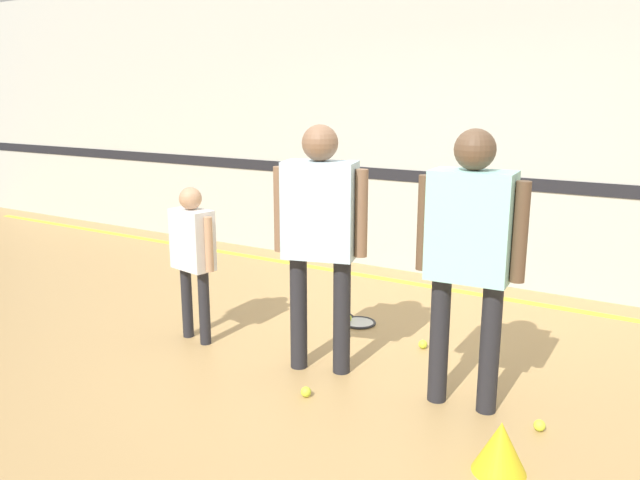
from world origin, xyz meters
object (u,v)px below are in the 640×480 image
racket_spare_on_floor (358,322)px  training_cone (500,447)px  tennis_ball_stray_right (539,425)px  tennis_ball_near_instructor (306,392)px  tennis_ball_by_spare_racket (348,318)px  person_instructor (320,223)px  tennis_ball_stray_left (423,344)px  person_student_right (470,241)px  person_student_left (193,247)px

racket_spare_on_floor → training_cone: 2.17m
tennis_ball_stray_right → training_cone: (-0.08, -0.51, 0.10)m
tennis_ball_near_instructor → tennis_ball_by_spare_racket: 1.36m
person_instructor → tennis_ball_stray_left: 1.31m
person_student_right → tennis_ball_stray_right: size_ratio=25.29×
person_student_right → person_student_left: bearing=-2.3°
person_student_left → tennis_ball_stray_left: person_student_left is taller
person_instructor → racket_spare_on_floor: size_ratio=3.64×
tennis_ball_stray_left → training_cone: training_cone is taller
tennis_ball_near_instructor → training_cone: bearing=-7.4°
person_instructor → person_student_right: person_student_right is taller
tennis_ball_stray_right → tennis_ball_by_spare_racket: bearing=151.7°
tennis_ball_near_instructor → tennis_ball_stray_left: 1.15m
person_student_right → racket_spare_on_floor: bearing=-41.3°
racket_spare_on_floor → tennis_ball_by_spare_racket: bearing=53.0°
person_student_left → training_cone: bearing=-1.0°
tennis_ball_stray_right → training_cone: bearing=-99.5°
person_student_left → tennis_ball_near_instructor: size_ratio=18.02×
tennis_ball_by_spare_racket → person_student_left: bearing=-130.3°
tennis_ball_near_instructor → training_cone: 1.27m
person_student_right → training_cone: person_student_right is taller
person_instructor → tennis_ball_stray_right: bearing=-17.6°
person_student_left → racket_spare_on_floor: size_ratio=2.60×
tennis_ball_by_spare_racket → tennis_ball_stray_left: 0.77m
racket_spare_on_floor → tennis_ball_near_instructor: 1.36m
tennis_ball_by_spare_racket → tennis_ball_stray_right: size_ratio=1.00×
person_student_left → person_student_right: 2.11m
person_instructor → person_student_left: (-1.09, -0.05, -0.30)m
tennis_ball_stray_left → tennis_ball_stray_right: bearing=-36.7°
person_instructor → tennis_ball_near_instructor: bearing=-86.7°
person_instructor → person_student_left: size_ratio=1.40×
tennis_ball_near_instructor → tennis_ball_by_spare_racket: (-0.42, 1.29, 0.00)m
training_cone → tennis_ball_near_instructor: bearing=172.6°
person_instructor → training_cone: bearing=-37.4°
person_student_left → tennis_ball_by_spare_racket: bearing=60.2°
tennis_ball_stray_right → training_cone: size_ratio=0.24×
person_student_left → tennis_ball_near_instructor: 1.45m
training_cone → person_student_left: bearing=168.5°
tennis_ball_by_spare_racket → training_cone: size_ratio=0.24×
tennis_ball_by_spare_racket → tennis_ball_stray_right: (1.76, -0.95, 0.00)m
racket_spare_on_floor → tennis_ball_stray_right: size_ratio=6.94×
tennis_ball_by_spare_racket → tennis_ball_stray_left: same height
person_instructor → person_student_left: person_instructor is taller
tennis_ball_stray_left → person_student_left: bearing=-154.1°
tennis_ball_by_spare_racket → tennis_ball_stray_left: size_ratio=1.00×
person_instructor → person_student_right: bearing=-15.1°
person_student_right → tennis_ball_stray_right: person_student_right is taller
tennis_ball_near_instructor → tennis_ball_stray_left: (0.33, 1.10, 0.00)m
tennis_ball_near_instructor → tennis_ball_stray_right: same height
tennis_ball_stray_right → person_student_left: bearing=-180.0°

